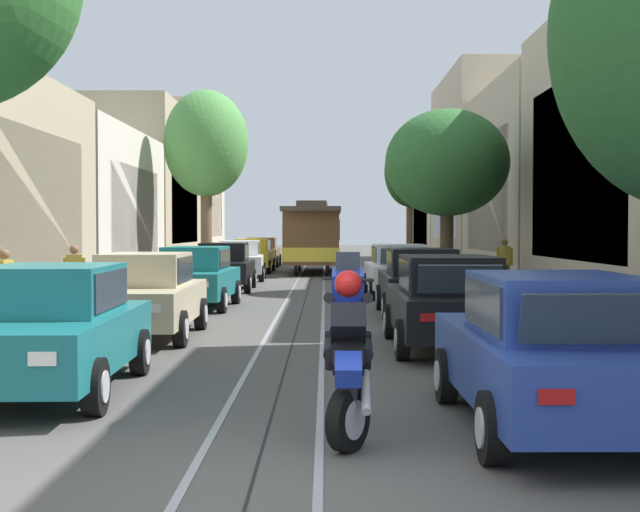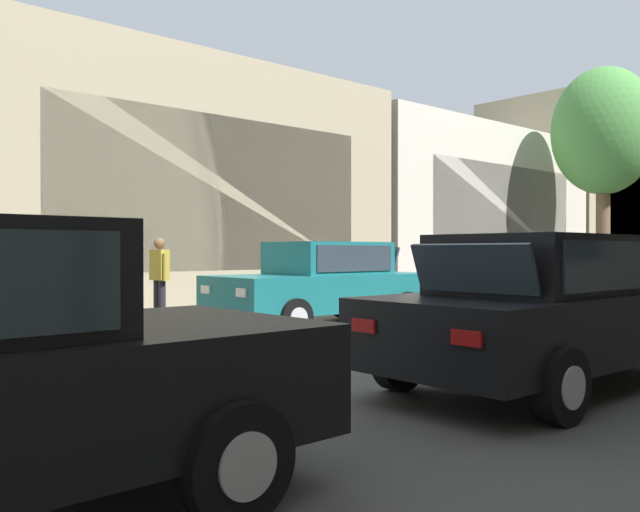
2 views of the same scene
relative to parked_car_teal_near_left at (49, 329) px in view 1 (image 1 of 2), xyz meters
The scene contains 23 objects.
ground_plane 20.60m from the parked_car_teal_near_left, 82.08° to the left, with size 160.00×160.00×0.00m, color #4C4947.
trolley_track_rails 24.72m from the parked_car_teal_near_left, 83.41° to the left, with size 1.14×69.55×0.01m.
building_facade_left 28.91m from the parked_car_teal_near_left, 103.56° to the left, with size 5.93×61.25×10.24m.
building_facade_right 27.24m from the parked_car_teal_near_left, 62.35° to the left, with size 5.60×61.25×10.34m.
parked_car_teal_near_left is the anchor object (origin of this frame).
parked_car_beige_second_left 5.51m from the parked_car_teal_near_left, 89.66° to the left, with size 2.04×4.38×1.58m.
parked_car_teal_mid_left 11.64m from the parked_car_teal_near_left, 89.66° to the left, with size 2.08×4.39×1.58m.
parked_car_black_fourth_left 18.12m from the parked_car_teal_near_left, 89.86° to the left, with size 2.05×4.38×1.58m.
parked_car_white_fifth_left 24.12m from the parked_car_teal_near_left, 89.99° to the left, with size 2.14×4.42×1.58m.
parked_car_yellow_sixth_left 30.24m from the parked_car_teal_near_left, 90.03° to the left, with size 2.04×4.38×1.58m.
parked_car_brown_far_left 36.59m from the parked_car_teal_near_left, 90.06° to the left, with size 2.01×4.36×1.58m.
parked_car_blue_near_right 6.06m from the parked_car_teal_near_left, 19.01° to the right, with size 2.03×4.37×1.58m.
parked_car_black_second_right 6.79m from the parked_car_teal_near_left, 35.93° to the left, with size 2.01×4.36×1.58m.
parked_car_black_mid_right 11.26m from the parked_car_teal_near_left, 59.73° to the left, with size 2.02×4.37×1.58m.
parked_car_white_fourth_right 16.42m from the parked_car_teal_near_left, 69.96° to the left, with size 2.05×4.38×1.58m.
street_tree_kerb_left_second 27.25m from the parked_car_teal_near_left, 93.66° to the left, with size 3.63×3.53×8.01m.
street_tree_kerb_right_second 19.15m from the parked_car_teal_near_left, 67.09° to the left, with size 3.99×4.12×5.90m.
street_tree_kerb_right_mid 36.08m from the parked_car_teal_near_left, 77.37° to the left, with size 2.66×2.81×6.95m.
cable_car_trolley 29.95m from the parked_car_teal_near_left, 84.56° to the left, with size 2.65×9.15×3.28m.
motorcycle_with_rider 4.37m from the parked_car_teal_near_left, 33.56° to the right, with size 0.50×1.86×1.80m.
pedestrian_on_left_pavement 9.90m from the parked_car_teal_near_left, 104.39° to the left, with size 0.55×0.28×1.67m.
pedestrian_on_right_pavement 8.10m from the parked_car_teal_near_left, 114.00° to the left, with size 0.55×0.40×1.62m.
pedestrian_crossing_far 20.04m from the parked_car_teal_near_left, 62.38° to the left, with size 0.55×0.41×1.72m.
Camera 1 is at (0.59, -6.49, 2.03)m, focal length 48.89 mm.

